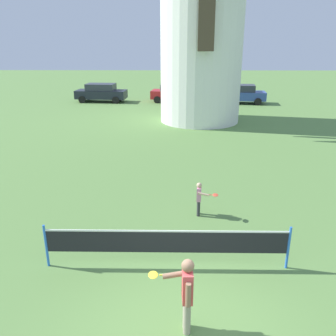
# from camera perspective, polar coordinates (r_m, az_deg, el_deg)

# --- Properties ---
(ground_plane) EXTENTS (120.00, 120.00, 0.00)m
(ground_plane) POSITION_cam_1_polar(r_m,az_deg,el_deg) (7.44, 2.36, -23.73)
(ground_plane) COLOR #5B8442
(windmill) EXTENTS (8.98, 5.91, 13.52)m
(windmill) POSITION_cam_1_polar(r_m,az_deg,el_deg) (23.61, 5.57, 23.23)
(windmill) COLOR white
(windmill) RESTS_ON ground_plane
(tennis_net) EXTENTS (5.77, 0.06, 1.10)m
(tennis_net) POSITION_cam_1_polar(r_m,az_deg,el_deg) (8.45, -0.21, -11.81)
(tennis_net) COLOR blue
(tennis_net) RESTS_ON ground_plane
(player_near) EXTENTS (0.83, 0.57, 1.54)m
(player_near) POSITION_cam_1_polar(r_m,az_deg,el_deg) (6.74, 2.94, -19.31)
(player_near) COLOR #9E937F
(player_near) RESTS_ON ground_plane
(player_far) EXTENTS (0.66, 0.51, 1.08)m
(player_far) POSITION_cam_1_polar(r_m,az_deg,el_deg) (10.88, 5.15, -4.67)
(player_far) COLOR #333338
(player_far) RESTS_ON ground_plane
(parked_car_black) EXTENTS (4.47, 2.18, 1.56)m
(parked_car_black) POSITION_cam_1_polar(r_m,az_deg,el_deg) (32.09, -10.72, 11.88)
(parked_car_black) COLOR #1E232D
(parked_car_black) RESTS_ON ground_plane
(parked_car_red) EXTENTS (4.10, 2.38, 1.56)m
(parked_car_red) POSITION_cam_1_polar(r_m,az_deg,el_deg) (31.38, 0.98, 12.04)
(parked_car_red) COLOR red
(parked_car_red) RESTS_ON ground_plane
(parked_car_blue) EXTENTS (4.42, 2.26, 1.56)m
(parked_car_blue) POSITION_cam_1_polar(r_m,az_deg,el_deg) (31.38, 11.53, 11.66)
(parked_car_blue) COLOR #334C99
(parked_car_blue) RESTS_ON ground_plane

